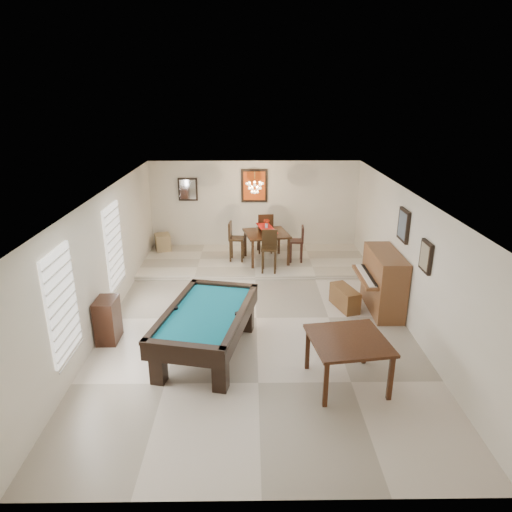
{
  "coord_description": "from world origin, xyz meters",
  "views": [
    {
      "loc": [
        -0.12,
        -8.46,
        4.4
      ],
      "look_at": [
        0.0,
        0.6,
        1.15
      ],
      "focal_mm": 32.0,
      "sensor_mm": 36.0,
      "label": 1
    }
  ],
  "objects_px": {
    "flower_vase": "(267,223)",
    "dining_chair_west": "(237,241)",
    "pool_table": "(207,333)",
    "dining_chair_north": "(265,232)",
    "dining_chair_east": "(296,244)",
    "square_table": "(347,361)",
    "dining_table": "(266,244)",
    "piano_bench": "(345,298)",
    "upright_piano": "(377,281)",
    "corner_bench": "(163,242)",
    "chandelier": "(255,184)",
    "apothecary_chest": "(108,320)",
    "dining_chair_south": "(269,252)"
  },
  "relations": [
    {
      "from": "flower_vase",
      "to": "dining_chair_west",
      "type": "bearing_deg",
      "value": 176.95
    },
    {
      "from": "flower_vase",
      "to": "pool_table",
      "type": "bearing_deg",
      "value": -105.07
    },
    {
      "from": "dining_chair_north",
      "to": "dining_chair_east",
      "type": "xyz_separation_m",
      "value": [
        0.82,
        -0.76,
        -0.09
      ]
    },
    {
      "from": "square_table",
      "to": "dining_table",
      "type": "relative_size",
      "value": 1.06
    },
    {
      "from": "dining_chair_west",
      "to": "dining_table",
      "type": "bearing_deg",
      "value": -87.03
    },
    {
      "from": "piano_bench",
      "to": "dining_table",
      "type": "relative_size",
      "value": 0.76
    },
    {
      "from": "upright_piano",
      "to": "corner_bench",
      "type": "xyz_separation_m",
      "value": [
        -5.19,
        3.68,
        -0.3
      ]
    },
    {
      "from": "upright_piano",
      "to": "chandelier",
      "type": "xyz_separation_m",
      "value": [
        -2.55,
        2.82,
        1.56
      ]
    },
    {
      "from": "apothecary_chest",
      "to": "dining_chair_west",
      "type": "bearing_deg",
      "value": 60.22
    },
    {
      "from": "pool_table",
      "to": "piano_bench",
      "type": "bearing_deg",
      "value": 44.71
    },
    {
      "from": "pool_table",
      "to": "dining_chair_north",
      "type": "xyz_separation_m",
      "value": [
        1.18,
        5.18,
        0.28
      ]
    },
    {
      "from": "chandelier",
      "to": "dining_chair_west",
      "type": "bearing_deg",
      "value": -174.95
    },
    {
      "from": "square_table",
      "to": "flower_vase",
      "type": "distance_m",
      "value": 5.54
    },
    {
      "from": "apothecary_chest",
      "to": "dining_chair_south",
      "type": "relative_size",
      "value": 0.8
    },
    {
      "from": "dining_table",
      "to": "apothecary_chest",
      "type": "bearing_deg",
      "value": -127.87
    },
    {
      "from": "dining_chair_west",
      "to": "chandelier",
      "type": "relative_size",
      "value": 1.76
    },
    {
      "from": "upright_piano",
      "to": "chandelier",
      "type": "distance_m",
      "value": 4.11
    },
    {
      "from": "pool_table",
      "to": "dining_chair_south",
      "type": "xyz_separation_m",
      "value": [
        1.24,
        3.66,
        0.23
      ]
    },
    {
      "from": "corner_bench",
      "to": "dining_table",
      "type": "bearing_deg",
      "value": -17.8
    },
    {
      "from": "pool_table",
      "to": "dining_chair_north",
      "type": "distance_m",
      "value": 5.32
    },
    {
      "from": "dining_chair_south",
      "to": "dining_chair_north",
      "type": "xyz_separation_m",
      "value": [
        -0.06,
        1.52,
        0.05
      ]
    },
    {
      "from": "upright_piano",
      "to": "corner_bench",
      "type": "distance_m",
      "value": 6.37
    },
    {
      "from": "piano_bench",
      "to": "chandelier",
      "type": "distance_m",
      "value": 3.88
    },
    {
      "from": "square_table",
      "to": "dining_chair_east",
      "type": "bearing_deg",
      "value": 93.22
    },
    {
      "from": "pool_table",
      "to": "chandelier",
      "type": "xyz_separation_m",
      "value": [
        0.89,
        4.55,
        1.79
      ]
    },
    {
      "from": "upright_piano",
      "to": "apothecary_chest",
      "type": "height_order",
      "value": "upright_piano"
    },
    {
      "from": "apothecary_chest",
      "to": "dining_chair_north",
      "type": "height_order",
      "value": "dining_chair_north"
    },
    {
      "from": "dining_chair_north",
      "to": "dining_chair_west",
      "type": "xyz_separation_m",
      "value": [
        -0.77,
        -0.68,
        -0.04
      ]
    },
    {
      "from": "piano_bench",
      "to": "apothecary_chest",
      "type": "height_order",
      "value": "apothecary_chest"
    },
    {
      "from": "piano_bench",
      "to": "corner_bench",
      "type": "distance_m",
      "value": 5.81
    },
    {
      "from": "flower_vase",
      "to": "chandelier",
      "type": "distance_m",
      "value": 1.09
    },
    {
      "from": "dining_chair_south",
      "to": "chandelier",
      "type": "bearing_deg",
      "value": 116.72
    },
    {
      "from": "dining_chair_west",
      "to": "pool_table",
      "type": "bearing_deg",
      "value": -179.17
    },
    {
      "from": "dining_table",
      "to": "dining_chair_west",
      "type": "relative_size",
      "value": 1.04
    },
    {
      "from": "piano_bench",
      "to": "flower_vase",
      "type": "xyz_separation_m",
      "value": [
        -1.6,
        2.66,
        0.93
      ]
    },
    {
      "from": "square_table",
      "to": "apothecary_chest",
      "type": "bearing_deg",
      "value": 161.49
    },
    {
      "from": "square_table",
      "to": "chandelier",
      "type": "distance_m",
      "value": 5.92
    },
    {
      "from": "dining_chair_south",
      "to": "upright_piano",
      "type": "bearing_deg",
      "value": -36.31
    },
    {
      "from": "piano_bench",
      "to": "dining_table",
      "type": "distance_m",
      "value": 3.12
    },
    {
      "from": "piano_bench",
      "to": "dining_chair_south",
      "type": "height_order",
      "value": "dining_chair_south"
    },
    {
      "from": "flower_vase",
      "to": "chandelier",
      "type": "relative_size",
      "value": 0.43
    },
    {
      "from": "pool_table",
      "to": "piano_bench",
      "type": "relative_size",
      "value": 2.97
    },
    {
      "from": "piano_bench",
      "to": "dining_chair_north",
      "type": "xyz_separation_m",
      "value": [
        -1.63,
        3.38,
        0.46
      ]
    },
    {
      "from": "corner_bench",
      "to": "piano_bench",
      "type": "bearing_deg",
      "value": -38.34
    },
    {
      "from": "upright_piano",
      "to": "chandelier",
      "type": "bearing_deg",
      "value": 132.1
    },
    {
      "from": "pool_table",
      "to": "dining_chair_west",
      "type": "height_order",
      "value": "dining_chair_west"
    },
    {
      "from": "apothecary_chest",
      "to": "chandelier",
      "type": "height_order",
      "value": "chandelier"
    },
    {
      "from": "chandelier",
      "to": "apothecary_chest",
      "type": "bearing_deg",
      "value": -124.41
    },
    {
      "from": "dining_chair_north",
      "to": "dining_chair_east",
      "type": "relative_size",
      "value": 1.18
    },
    {
      "from": "upright_piano",
      "to": "dining_chair_west",
      "type": "height_order",
      "value": "upright_piano"
    }
  ]
}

